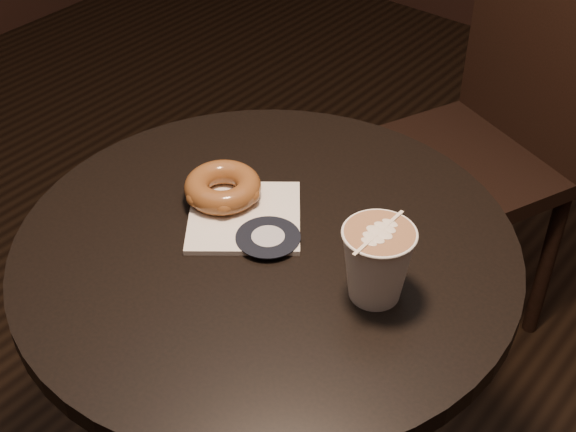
{
  "coord_description": "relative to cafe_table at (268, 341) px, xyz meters",
  "views": [
    {
      "loc": [
        0.55,
        -0.63,
        1.47
      ],
      "look_at": [
        0.01,
        0.03,
        0.79
      ],
      "focal_mm": 50.0,
      "sensor_mm": 36.0,
      "label": 1
    }
  ],
  "objects": [
    {
      "name": "cafe_table",
      "position": [
        0.0,
        0.0,
        0.0
      ],
      "size": [
        0.7,
        0.7,
        0.75
      ],
      "color": "black",
      "rests_on": "ground"
    },
    {
      "name": "doughnut",
      "position": [
        -0.11,
        0.03,
        0.23
      ],
      "size": [
        0.11,
        0.11,
        0.04
      ],
      "primitive_type": "torus",
      "color": "brown",
      "rests_on": "pastry_bag"
    },
    {
      "name": "latte_cup",
      "position": [
        0.17,
        0.01,
        0.25
      ],
      "size": [
        0.09,
        0.09,
        0.1
      ],
      "primitive_type": null,
      "color": "white",
      "rests_on": "cafe_table"
    },
    {
      "name": "pastry_bag",
      "position": [
        -0.06,
        0.02,
        0.2
      ],
      "size": [
        0.22,
        0.22,
        0.01
      ],
      "primitive_type": "cube",
      "rotation": [
        0.0,
        0.0,
        0.67
      ],
      "color": "white",
      "rests_on": "cafe_table"
    },
    {
      "name": "chair",
      "position": [
        -0.03,
        0.81,
        0.01
      ],
      "size": [
        0.52,
        0.52,
        1.0
      ],
      "rotation": [
        0.0,
        0.0,
        -0.39
      ],
      "color": "black",
      "rests_on": "ground"
    }
  ]
}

